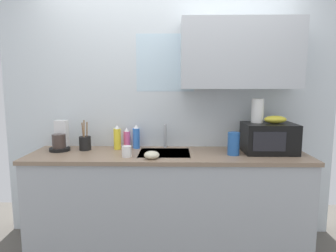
# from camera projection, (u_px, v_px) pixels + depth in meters

# --- Properties ---
(kitchen_wall_assembly) EXTENTS (3.28, 0.42, 2.50)m
(kitchen_wall_assembly) POSITION_uv_depth(u_px,v_px,m) (182.00, 100.00, 2.94)
(kitchen_wall_assembly) COLOR silver
(kitchen_wall_assembly) RESTS_ON ground
(counter_unit) EXTENTS (2.51, 0.63, 0.90)m
(counter_unit) POSITION_uv_depth(u_px,v_px,m) (168.00, 200.00, 2.76)
(counter_unit) COLOR #B2B7BC
(counter_unit) RESTS_ON ground
(sink_faucet) EXTENTS (0.03, 0.03, 0.23)m
(sink_faucet) POSITION_uv_depth(u_px,v_px,m) (165.00, 136.00, 2.92)
(sink_faucet) COLOR #B2B5BA
(sink_faucet) RESTS_ON counter_unit
(microwave) EXTENTS (0.46, 0.35, 0.27)m
(microwave) POSITION_uv_depth(u_px,v_px,m) (269.00, 138.00, 2.71)
(microwave) COLOR black
(microwave) RESTS_ON counter_unit
(banana_bunch) EXTENTS (0.20, 0.11, 0.07)m
(banana_bunch) POSITION_uv_depth(u_px,v_px,m) (275.00, 119.00, 2.69)
(banana_bunch) COLOR gold
(banana_bunch) RESTS_ON microwave
(paper_towel_roll) EXTENTS (0.11, 0.11, 0.22)m
(paper_towel_roll) POSITION_uv_depth(u_px,v_px,m) (257.00, 111.00, 2.73)
(paper_towel_roll) COLOR white
(paper_towel_roll) RESTS_ON microwave
(coffee_maker) EXTENTS (0.19, 0.21, 0.28)m
(coffee_maker) POSITION_uv_depth(u_px,v_px,m) (60.00, 139.00, 2.81)
(coffee_maker) COLOR black
(coffee_maker) RESTS_ON counter_unit
(dish_soap_bottle_blue) EXTENTS (0.07, 0.07, 0.23)m
(dish_soap_bottle_blue) POSITION_uv_depth(u_px,v_px,m) (136.00, 137.00, 2.90)
(dish_soap_bottle_blue) COLOR blue
(dish_soap_bottle_blue) RESTS_ON counter_unit
(dish_soap_bottle_pink) EXTENTS (0.06, 0.06, 0.20)m
(dish_soap_bottle_pink) POSITION_uv_depth(u_px,v_px,m) (127.00, 139.00, 2.91)
(dish_soap_bottle_pink) COLOR #E55999
(dish_soap_bottle_pink) RESTS_ON counter_unit
(dish_soap_bottle_yellow) EXTENTS (0.07, 0.07, 0.23)m
(dish_soap_bottle_yellow) POSITION_uv_depth(u_px,v_px,m) (117.00, 138.00, 2.86)
(dish_soap_bottle_yellow) COLOR yellow
(dish_soap_bottle_yellow) RESTS_ON counter_unit
(cereal_canister) EXTENTS (0.10, 0.10, 0.20)m
(cereal_canister) POSITION_uv_depth(u_px,v_px,m) (234.00, 144.00, 2.63)
(cereal_canister) COLOR #2659A5
(cereal_canister) RESTS_ON counter_unit
(mug_white) EXTENTS (0.08, 0.08, 0.09)m
(mug_white) POSITION_uv_depth(u_px,v_px,m) (127.00, 151.00, 2.56)
(mug_white) COLOR white
(mug_white) RESTS_ON counter_unit
(utensil_crock) EXTENTS (0.11, 0.11, 0.29)m
(utensil_crock) POSITION_uv_depth(u_px,v_px,m) (85.00, 143.00, 2.82)
(utensil_crock) COLOR black
(utensil_crock) RESTS_ON counter_unit
(small_bowl) EXTENTS (0.13, 0.13, 0.06)m
(small_bowl) POSITION_uv_depth(u_px,v_px,m) (152.00, 155.00, 2.50)
(small_bowl) COLOR beige
(small_bowl) RESTS_ON counter_unit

